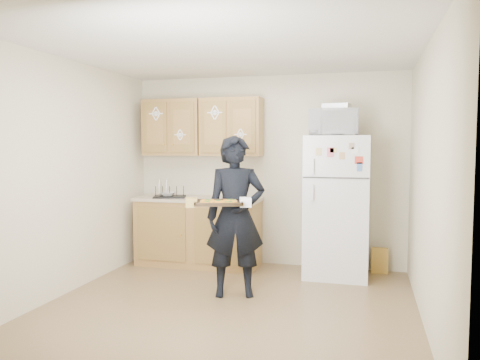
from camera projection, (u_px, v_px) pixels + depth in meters
name	position (u px, v px, depth m)	size (l,w,h in m)	color
floor	(228.00, 307.00, 4.58)	(3.60, 3.60, 0.00)	brown
ceiling	(227.00, 48.00, 4.40)	(3.60, 3.60, 0.00)	silver
wall_back	(267.00, 171.00, 6.22)	(3.60, 0.04, 2.50)	beige
wall_front	(140.00, 202.00, 2.76)	(3.60, 0.04, 2.50)	beige
wall_left	(66.00, 177.00, 4.96)	(0.04, 3.60, 2.50)	beige
wall_right	(428.00, 184.00, 4.02)	(0.04, 3.60, 2.50)	beige
refrigerator	(337.00, 206.00, 5.65)	(0.75, 0.70, 1.70)	silver
base_cabinet	(199.00, 233.00, 6.20)	(1.60, 0.60, 0.86)	brown
countertop	(198.00, 199.00, 6.17)	(1.64, 0.64, 0.04)	tan
upper_cab_left	(174.00, 128.00, 6.33)	(0.80, 0.33, 0.75)	brown
upper_cab_right	(232.00, 127.00, 6.12)	(0.80, 0.33, 0.75)	brown
cereal_box	(380.00, 261.00, 5.79)	(0.20, 0.07, 0.32)	#E0D14F
person	(236.00, 216.00, 4.90)	(0.61, 0.40, 1.69)	black
baking_tray	(219.00, 203.00, 4.64)	(0.47, 0.35, 0.04)	black
pizza_front_left	(207.00, 203.00, 4.55)	(0.16, 0.16, 0.02)	orange
pizza_front_right	(230.00, 202.00, 4.56)	(0.16, 0.16, 0.02)	orange
pizza_back_left	(208.00, 201.00, 4.71)	(0.16, 0.16, 0.02)	orange
pizza_back_right	(230.00, 201.00, 4.72)	(0.16, 0.16, 0.02)	orange
pizza_center	(219.00, 202.00, 4.63)	(0.16, 0.16, 0.02)	orange
microwave	(334.00, 123.00, 5.54)	(0.57, 0.38, 0.31)	silver
foil_pan	(336.00, 107.00, 5.55)	(0.31, 0.22, 0.07)	silver
dish_rack	(170.00, 191.00, 6.17)	(0.41, 0.31, 0.16)	black
bowl	(168.00, 194.00, 6.18)	(0.20, 0.20, 0.05)	silver
soap_bottle	(231.00, 193.00, 5.93)	(0.08, 0.08, 0.17)	silver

